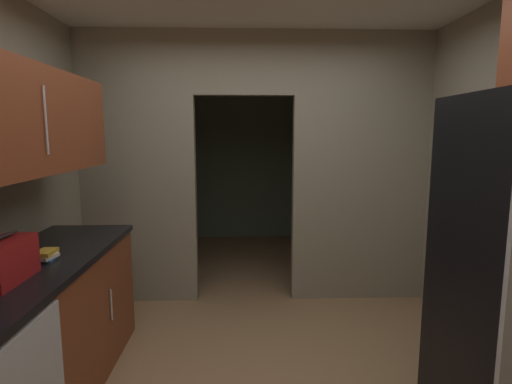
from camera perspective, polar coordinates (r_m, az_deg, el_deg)
The scene contains 6 objects.
kitchen_partition at distance 3.94m, azimuth 0.41°, elevation 4.35°, with size 3.37×0.12×2.62m.
adjoining_room_shell at distance 5.69m, azimuth -0.64°, elevation 4.73°, with size 3.37×2.54×2.62m.
lower_cabinet_run at distance 2.81m, azimuth -29.29°, elevation -18.18°, with size 0.65×2.12×0.92m.
upper_cabinet_counterside at distance 2.54m, azimuth -31.34°, elevation 8.68°, with size 0.36×1.90×0.60m.
boombox at distance 2.41m, azimuth -32.17°, elevation -8.36°, with size 0.19×0.37×0.24m.
book_stack at distance 2.72m, azimuth -27.67°, elevation -7.94°, with size 0.14×0.15×0.06m.
Camera 1 is at (-0.13, -2.24, 1.66)m, focal length 28.27 mm.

